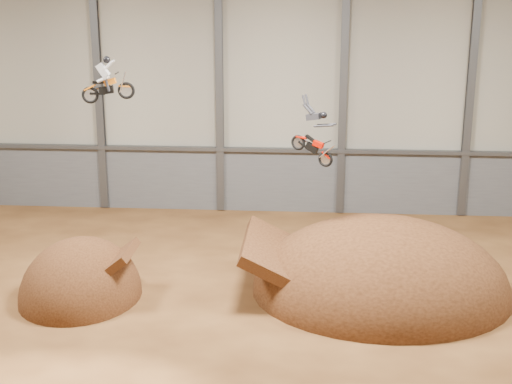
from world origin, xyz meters
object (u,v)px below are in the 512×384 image
takeoff_ramp (82,297)px  fmx_rider_b (309,130)px  landing_ramp (380,292)px  fmx_rider_a (108,77)px

takeoff_ramp → fmx_rider_b: bearing=12.9°
landing_ramp → takeoff_ramp: bearing=-173.4°
takeoff_ramp → fmx_rider_b: (9.12, 2.09, 6.61)m
fmx_rider_a → landing_ramp: bearing=-4.5°
takeoff_ramp → fmx_rider_a: (1.22, 1.40, 8.74)m
takeoff_ramp → landing_ramp: (12.16, 1.41, 0.00)m
landing_ramp → fmx_rider_b: size_ratio=4.05×
takeoff_ramp → fmx_rider_b: 11.46m
fmx_rider_a → takeoff_ramp: bearing=-135.8°
takeoff_ramp → fmx_rider_a: size_ratio=2.68×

